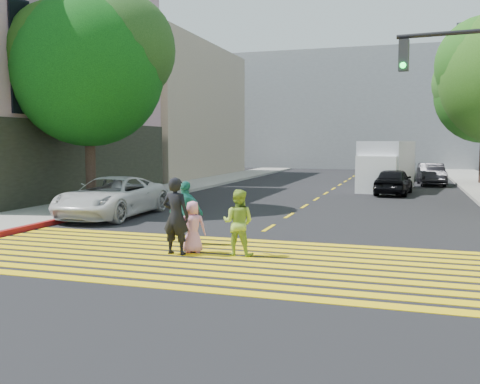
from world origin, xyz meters
The scene contains 17 objects.
ground centered at (0.00, 0.00, 0.00)m, with size 120.00×120.00×0.00m, color black.
sidewalk_left centered at (-8.50, 22.00, 0.07)m, with size 3.00×40.00×0.15m, color gray.
curb_red centered at (-6.90, 6.00, 0.08)m, with size 0.20×8.00×0.16m, color maroon.
crosswalk centered at (0.00, 1.28, 0.01)m, with size 13.40×5.30×0.01m.
lane_line centered at (0.00, 22.50, 0.01)m, with size 0.12×34.40×0.01m.
building_left_tan centered at (-16.00, 28.00, 5.00)m, with size 12.00×16.00×10.00m, color tan.
backdrop_block centered at (0.00, 48.00, 6.00)m, with size 30.00×8.00×12.00m, color gray.
tree_left centered at (-8.04, 8.71, 5.82)m, with size 7.56×7.42×8.64m.
pedestrian_man centered at (-1.12, 1.49, 0.93)m, with size 0.68×0.44×1.85m, color black.
pedestrian_woman centered at (0.32, 1.84, 0.79)m, with size 0.76×0.60×1.57m, color #9AC23B.
pedestrian_child centered at (-0.82, 1.80, 0.63)m, with size 0.62×0.40×1.27m, color pink.
pedestrian_extra centered at (-1.40, 2.75, 0.83)m, with size 0.98×0.41×1.67m, color #268575.
white_sedan centered at (-6.03, 6.75, 0.72)m, with size 2.39×5.18×1.44m, color silver.
dark_car_near centered at (3.41, 18.31, 0.69)m, with size 1.63×4.04×1.38m, color black.
silver_car centered at (3.61, 30.18, 0.66)m, with size 1.85×4.54×1.32m, color #AFAFAF.
dark_car_parked centered at (5.49, 25.32, 0.69)m, with size 1.45×4.16×1.37m, color black.
white_van centered at (2.92, 20.86, 1.30)m, with size 3.02×6.07×2.74m.
Camera 1 is at (4.12, -10.04, 2.67)m, focal length 40.00 mm.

